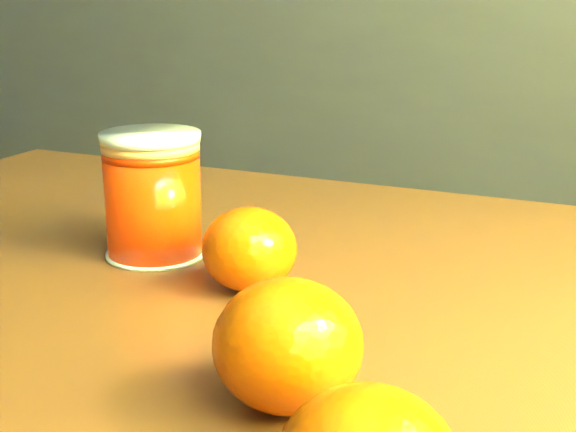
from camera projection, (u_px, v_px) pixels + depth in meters
The scene contains 5 objects.
kitchen_counter at pixel (211, 148), 2.10m from camera, with size 3.15×0.60×0.90m, color #4D4E52.
table at pixel (269, 431), 0.52m from camera, with size 1.00×0.77×0.68m.
juice_glass at pixel (153, 196), 0.58m from camera, with size 0.07×0.07×0.09m.
orange_front at pixel (288, 345), 0.37m from camera, with size 0.07×0.07×0.06m, color #DE5204.
orange_back at pixel (250, 249), 0.52m from camera, with size 0.06×0.06×0.05m, color #DE5204.
Camera 1 is at (1.28, -0.18, 0.88)m, focal length 50.00 mm.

